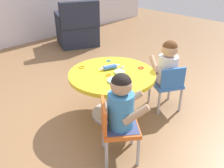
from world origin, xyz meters
name	(u,v)px	position (x,y,z in m)	size (l,w,h in m)	color
ground_plane	(112,114)	(0.00, 0.00, 0.00)	(10.00, 10.00, 0.00)	olive
craft_table	(112,84)	(0.00, 0.00, 0.38)	(0.88, 0.88, 0.51)	silver
child_chair_left	(116,127)	(-0.41, -0.46, 0.31)	(0.42, 0.42, 0.54)	#B7B7BC
seated_child_left	(122,103)	(-0.38, -0.49, 0.53)	(0.44, 0.43, 0.51)	#3F4772
child_chair_right	(167,84)	(0.52, -0.33, 0.31)	(0.41, 0.41, 0.54)	#B7B7BC
seated_child_right	(168,64)	(0.54, -0.30, 0.53)	(0.40, 0.43, 0.51)	#3F4772
armchair_dark	(77,29)	(1.23, 2.15, 0.31)	(0.93, 0.94, 0.85)	#232838
rolling_pin	(110,67)	(0.04, 0.08, 0.53)	(0.23, 0.09, 0.05)	#3F72CC
craft_scissors	(120,69)	(0.11, 0.00, 0.51)	(0.14, 0.09, 0.01)	silver
playdough_blob_0	(115,81)	(-0.11, -0.16, 0.52)	(0.15, 0.15, 0.02)	#8CCCF2
playdough_blob_1	(120,72)	(0.06, -0.05, 0.51)	(0.11, 0.11, 0.02)	#B2E58C
cookie_cutter_0	(109,75)	(-0.06, -0.02, 0.51)	(0.06, 0.06, 0.01)	orange
cookie_cutter_1	(82,67)	(-0.13, 0.32, 0.51)	(0.07, 0.07, 0.01)	orange
cookie_cutter_2	(141,68)	(0.30, -0.13, 0.51)	(0.06, 0.06, 0.01)	red
cookie_cutter_3	(109,61)	(0.19, 0.24, 0.51)	(0.05, 0.05, 0.01)	#3F99D8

